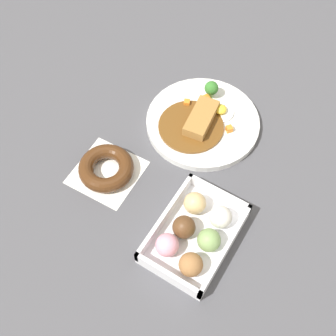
# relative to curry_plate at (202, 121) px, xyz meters

# --- Properties ---
(ground_plane) EXTENTS (1.60, 1.60, 0.00)m
(ground_plane) POSITION_rel_curry_plate_xyz_m (0.06, -0.01, -0.01)
(ground_plane) COLOR #4C4C51
(curry_plate) EXTENTS (0.27, 0.27, 0.06)m
(curry_plate) POSITION_rel_curry_plate_xyz_m (0.00, 0.00, 0.00)
(curry_plate) COLOR white
(curry_plate) RESTS_ON ground_plane
(donut_box) EXTENTS (0.21, 0.15, 0.06)m
(donut_box) POSITION_rel_curry_plate_xyz_m (0.26, 0.13, 0.01)
(donut_box) COLOR white
(donut_box) RESTS_ON ground_plane
(chocolate_ring_donut) EXTENTS (0.15, 0.15, 0.04)m
(chocolate_ring_donut) POSITION_rel_curry_plate_xyz_m (0.23, -0.11, 0.00)
(chocolate_ring_donut) COLOR white
(chocolate_ring_donut) RESTS_ON ground_plane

